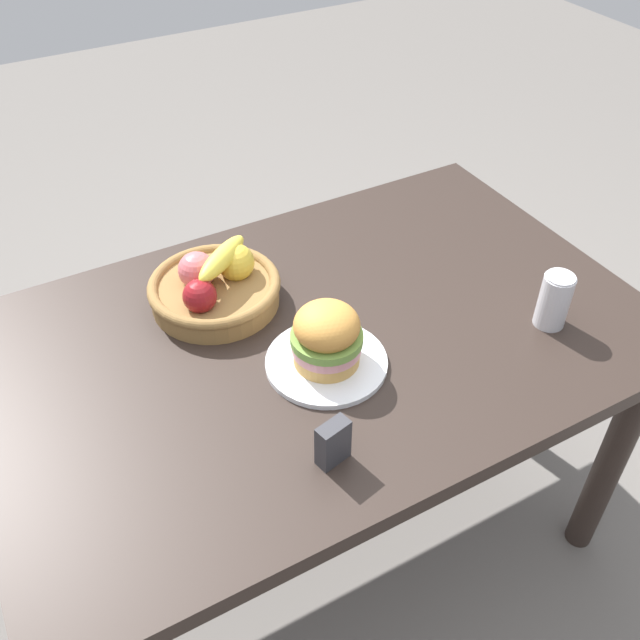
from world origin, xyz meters
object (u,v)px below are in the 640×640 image
Objects in this scene: fruit_basket at (215,286)px; napkin_holder at (333,443)px; sandwich at (327,336)px; soda_can at (554,300)px; plate at (326,362)px.

napkin_holder is at bearing -88.62° from fruit_basket.
sandwich is 0.49m from soda_can.
soda_can is (0.48, -0.12, -0.01)m from sandwich.
sandwich is 0.49× the size of fruit_basket.
plate is 0.85× the size of fruit_basket.
napkin_holder is at bearing -171.01° from soda_can.
sandwich reaches higher than soda_can.
fruit_basket reaches higher than napkin_holder.
sandwich is at bearing 50.78° from napkin_holder.
sandwich is 1.14× the size of soda_can.
soda_can reaches higher than plate.
fruit_basket reaches higher than plate.
soda_can is (0.48, -0.12, 0.06)m from plate.
soda_can is 1.40× the size of napkin_holder.
soda_can reaches higher than napkin_holder.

